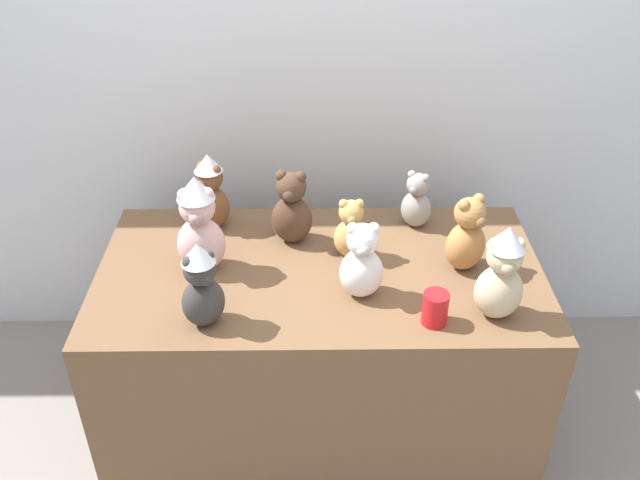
{
  "coord_description": "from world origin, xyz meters",
  "views": [
    {
      "loc": [
        -0.02,
        -1.64,
        2.14
      ],
      "look_at": [
        0.0,
        0.25,
        0.87
      ],
      "focal_mm": 38.3,
      "sensor_mm": 36.0,
      "label": 1
    }
  ],
  "objects_px": {
    "teddy_bear_caramel": "(467,236)",
    "teddy_bear_blush": "(199,226)",
    "teddy_bear_chestnut": "(211,192)",
    "teddy_bear_ash": "(416,201)",
    "teddy_bear_cocoa": "(292,209)",
    "display_table": "(320,349)",
    "teddy_bear_honey": "(351,230)",
    "teddy_bear_sand": "(502,274)",
    "teddy_bear_charcoal": "(202,286)",
    "party_cup_red": "(435,308)",
    "teddy_bear_snow": "(362,263)"
  },
  "relations": [
    {
      "from": "teddy_bear_snow",
      "to": "teddy_bear_caramel",
      "type": "bearing_deg",
      "value": 22.6
    },
    {
      "from": "teddy_bear_honey",
      "to": "teddy_bear_caramel",
      "type": "bearing_deg",
      "value": -13.18
    },
    {
      "from": "teddy_bear_chestnut",
      "to": "teddy_bear_caramel",
      "type": "bearing_deg",
      "value": 10.08
    },
    {
      "from": "teddy_bear_blush",
      "to": "teddy_bear_cocoa",
      "type": "relative_size",
      "value": 1.25
    },
    {
      "from": "teddy_bear_honey",
      "to": "teddy_bear_ash",
      "type": "bearing_deg",
      "value": 35.49
    },
    {
      "from": "teddy_bear_caramel",
      "to": "teddy_bear_honey",
      "type": "height_order",
      "value": "teddy_bear_caramel"
    },
    {
      "from": "teddy_bear_caramel",
      "to": "teddy_bear_sand",
      "type": "relative_size",
      "value": 0.85
    },
    {
      "from": "teddy_bear_caramel",
      "to": "teddy_bear_blush",
      "type": "bearing_deg",
      "value": 147.34
    },
    {
      "from": "teddy_bear_blush",
      "to": "teddy_bear_cocoa",
      "type": "distance_m",
      "value": 0.35
    },
    {
      "from": "teddy_bear_caramel",
      "to": "teddy_bear_honey",
      "type": "xyz_separation_m",
      "value": [
        -0.39,
        0.07,
        -0.02
      ]
    },
    {
      "from": "display_table",
      "to": "teddy_bear_chestnut",
      "type": "xyz_separation_m",
      "value": [
        -0.4,
        0.28,
        0.52
      ]
    },
    {
      "from": "teddy_bear_blush",
      "to": "teddy_bear_charcoal",
      "type": "relative_size",
      "value": 1.21
    },
    {
      "from": "teddy_bear_chestnut",
      "to": "teddy_bear_snow",
      "type": "distance_m",
      "value": 0.68
    },
    {
      "from": "party_cup_red",
      "to": "teddy_bear_sand",
      "type": "bearing_deg",
      "value": 9.24
    },
    {
      "from": "teddy_bear_caramel",
      "to": "teddy_bear_honey",
      "type": "distance_m",
      "value": 0.39
    },
    {
      "from": "teddy_bear_blush",
      "to": "teddy_bear_chestnut",
      "type": "xyz_separation_m",
      "value": [
        0.0,
        0.27,
        -0.03
      ]
    },
    {
      "from": "display_table",
      "to": "teddy_bear_charcoal",
      "type": "bearing_deg",
      "value": -142.24
    },
    {
      "from": "teddy_bear_cocoa",
      "to": "teddy_bear_blush",
      "type": "bearing_deg",
      "value": -143.21
    },
    {
      "from": "teddy_bear_caramel",
      "to": "party_cup_red",
      "type": "bearing_deg",
      "value": -148.94
    },
    {
      "from": "teddy_bear_blush",
      "to": "teddy_bear_ash",
      "type": "bearing_deg",
      "value": 15.24
    },
    {
      "from": "party_cup_red",
      "to": "display_table",
      "type": "bearing_deg",
      "value": 141.06
    },
    {
      "from": "teddy_bear_chestnut",
      "to": "teddy_bear_honey",
      "type": "distance_m",
      "value": 0.54
    },
    {
      "from": "teddy_bear_chestnut",
      "to": "teddy_bear_charcoal",
      "type": "distance_m",
      "value": 0.56
    },
    {
      "from": "teddy_bear_caramel",
      "to": "teddy_bear_blush",
      "type": "relative_size",
      "value": 0.79
    },
    {
      "from": "teddy_bear_blush",
      "to": "teddy_bear_snow",
      "type": "xyz_separation_m",
      "value": [
        0.53,
        -0.15,
        -0.05
      ]
    },
    {
      "from": "teddy_bear_cocoa",
      "to": "teddy_bear_snow",
      "type": "height_order",
      "value": "teddy_bear_cocoa"
    },
    {
      "from": "teddy_bear_ash",
      "to": "teddy_bear_sand",
      "type": "xyz_separation_m",
      "value": [
        0.19,
        -0.53,
        0.06
      ]
    },
    {
      "from": "teddy_bear_ash",
      "to": "teddy_bear_sand",
      "type": "relative_size",
      "value": 0.68
    },
    {
      "from": "teddy_bear_sand",
      "to": "party_cup_red",
      "type": "distance_m",
      "value": 0.22
    },
    {
      "from": "display_table",
      "to": "teddy_bear_sand",
      "type": "bearing_deg",
      "value": -24.68
    },
    {
      "from": "display_table",
      "to": "teddy_bear_ash",
      "type": "height_order",
      "value": "teddy_bear_ash"
    },
    {
      "from": "teddy_bear_chestnut",
      "to": "teddy_bear_ash",
      "type": "xyz_separation_m",
      "value": [
        0.76,
        -0.0,
        -0.04
      ]
    },
    {
      "from": "display_table",
      "to": "teddy_bear_caramel",
      "type": "xyz_separation_m",
      "value": [
        0.49,
        0.01,
        0.5
      ]
    },
    {
      "from": "teddy_bear_chestnut",
      "to": "display_table",
      "type": "bearing_deg",
      "value": -7.99
    },
    {
      "from": "teddy_bear_cocoa",
      "to": "teddy_bear_charcoal",
      "type": "distance_m",
      "value": 0.52
    },
    {
      "from": "teddy_bear_chestnut",
      "to": "teddy_bear_sand",
      "type": "bearing_deg",
      "value": -2.16
    },
    {
      "from": "teddy_bear_snow",
      "to": "teddy_bear_ash",
      "type": "bearing_deg",
      "value": 61.73
    },
    {
      "from": "teddy_bear_chestnut",
      "to": "teddy_bear_charcoal",
      "type": "relative_size",
      "value": 1.01
    },
    {
      "from": "teddy_bear_chestnut",
      "to": "teddy_bear_blush",
      "type": "bearing_deg",
      "value": -63.21
    },
    {
      "from": "teddy_bear_caramel",
      "to": "teddy_bear_sand",
      "type": "bearing_deg",
      "value": -110.92
    },
    {
      "from": "teddy_bear_charcoal",
      "to": "party_cup_red",
      "type": "xyz_separation_m",
      "value": [
        0.71,
        -0.01,
        -0.09
      ]
    },
    {
      "from": "teddy_bear_snow",
      "to": "teddy_bear_cocoa",
      "type": "bearing_deg",
      "value": 126.23
    },
    {
      "from": "teddy_bear_honey",
      "to": "teddy_bear_snow",
      "type": "xyz_separation_m",
      "value": [
        0.02,
        -0.22,
        0.02
      ]
    },
    {
      "from": "teddy_bear_blush",
      "to": "teddy_bear_honey",
      "type": "relative_size",
      "value": 1.56
    },
    {
      "from": "teddy_bear_ash",
      "to": "teddy_bear_cocoa",
      "type": "height_order",
      "value": "teddy_bear_cocoa"
    },
    {
      "from": "teddy_bear_blush",
      "to": "teddy_bear_cocoa",
      "type": "height_order",
      "value": "teddy_bear_blush"
    },
    {
      "from": "teddy_bear_chestnut",
      "to": "teddy_bear_honey",
      "type": "xyz_separation_m",
      "value": [
        0.5,
        -0.2,
        -0.04
      ]
    },
    {
      "from": "teddy_bear_ash",
      "to": "teddy_bear_snow",
      "type": "relative_size",
      "value": 0.82
    },
    {
      "from": "teddy_bear_sand",
      "to": "teddy_bear_blush",
      "type": "bearing_deg",
      "value": 163.8
    },
    {
      "from": "teddy_bear_blush",
      "to": "teddy_bear_honey",
      "type": "bearing_deg",
      "value": 3.92
    }
  ]
}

